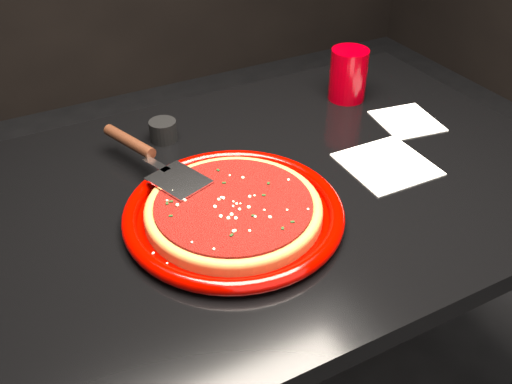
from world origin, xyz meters
TOP-DOWN VIEW (x-y plane):
  - table at (0.00, 0.00)m, footprint 1.20×0.80m
  - plate at (-0.11, -0.07)m, footprint 0.50×0.50m
  - pizza_crust at (-0.11, -0.07)m, footprint 0.40×0.40m
  - pizza_crust_rim at (-0.11, -0.07)m, footprint 0.40×0.40m
  - pizza_sauce at (-0.11, -0.07)m, footprint 0.35×0.35m
  - parmesan_dusting at (-0.11, -0.07)m, footprint 0.27×0.27m
  - basil_flecks at (-0.11, -0.07)m, footprint 0.24×0.24m
  - pizza_server at (-0.19, 0.11)m, footprint 0.20×0.35m
  - cup at (0.34, 0.22)m, footprint 0.11×0.11m
  - napkin_a at (0.24, -0.06)m, footprint 0.17×0.17m
  - napkin_b at (0.39, 0.06)m, footprint 0.15×0.15m
  - ramekin at (-0.12, 0.24)m, footprint 0.06×0.06m

SIDE VIEW (x-z plane):
  - table at x=0.00m, z-range 0.00..0.75m
  - napkin_b at x=0.39m, z-range 0.75..0.75m
  - napkin_a at x=0.24m, z-range 0.75..0.75m
  - plate at x=-0.11m, z-range 0.75..0.78m
  - pizza_crust at x=-0.11m, z-range 0.76..0.78m
  - ramekin at x=-0.12m, z-range 0.75..0.79m
  - pizza_crust_rim at x=-0.11m, z-range 0.77..0.79m
  - pizza_sauce at x=-0.11m, z-range 0.78..0.79m
  - basil_flecks at x=-0.11m, z-range 0.79..0.79m
  - parmesan_dusting at x=-0.11m, z-range 0.79..0.79m
  - pizza_server at x=-0.19m, z-range 0.79..0.81m
  - cup at x=0.34m, z-range 0.75..0.87m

